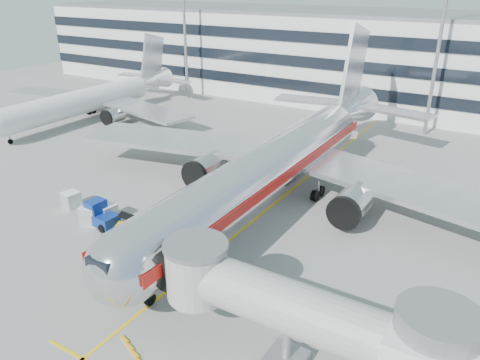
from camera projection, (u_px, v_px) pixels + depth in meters
The scene contains 15 objects.
ground at pixel (215, 252), 38.77m from camera, with size 180.00×180.00×0.00m, color gray.
lead_in_line at pixel (272, 206), 46.58m from camera, with size 0.25×70.00×0.01m, color #E7B60C.
stop_bar at pixel (82, 359), 27.82m from camera, with size 6.00×0.25×0.01m, color #E7B60C.
main_jet at pixel (281, 161), 46.25m from camera, with size 50.95×48.70×16.06m.
jet_bridge at pixel (317, 322), 25.12m from camera, with size 17.80×4.50×7.00m.
terminal at pixel (403, 60), 80.96m from camera, with size 150.00×24.25×15.60m.
light_mast_west at pixel (184, 15), 82.49m from camera, with size 2.40×1.20×25.45m.
light_mast_centre at pixel (442, 27), 61.84m from camera, with size 2.40×1.20×25.45m.
second_jet at pixel (91, 99), 74.23m from camera, with size 38.21×36.52×12.04m.
belt_loader at pixel (137, 229), 41.19m from camera, with size 4.18×2.89×1.98m.
baggage_tug at pixel (100, 215), 42.60m from camera, with size 3.22×2.18×2.34m.
cargo_container_left at pixel (92, 215), 42.90m from camera, with size 2.09×2.09×1.80m.
cargo_container_right at pixel (71, 200), 46.06m from camera, with size 1.68×1.68×1.57m.
cargo_container_front at pixel (107, 212), 43.50m from camera, with size 1.71×1.71×1.60m.
ramp_worker at pixel (124, 242), 38.45m from camera, with size 0.68×0.44×1.85m, color #CDF519.
Camera 1 is at (19.15, -27.21, 20.88)m, focal length 35.00 mm.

